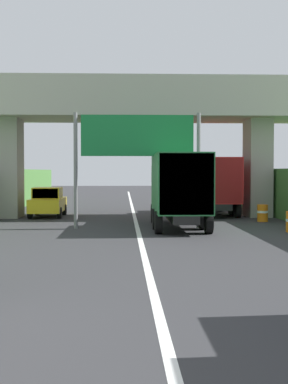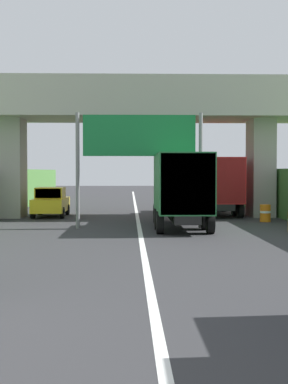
{
  "view_description": "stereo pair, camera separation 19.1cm",
  "coord_description": "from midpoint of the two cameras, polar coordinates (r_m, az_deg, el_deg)",
  "views": [
    {
      "loc": [
        -0.65,
        0.52,
        2.66
      ],
      "look_at": [
        0.0,
        17.75,
        2.0
      ],
      "focal_mm": 51.22,
      "sensor_mm": 36.0,
      "label": 1
    },
    {
      "loc": [
        -0.46,
        0.52,
        2.66
      ],
      "look_at": [
        0.0,
        17.75,
        2.0
      ],
      "focal_mm": 51.22,
      "sensor_mm": 36.0,
      "label": 2
    }
  ],
  "objects": [
    {
      "name": "car_yellow",
      "position": [
        32.33,
        -10.16,
        -1.04
      ],
      "size": [
        1.86,
        4.1,
        1.72
      ],
      "color": "gold",
      "rests_on": "ground"
    },
    {
      "name": "truck_green",
      "position": [
        25.45,
        3.37,
        0.55
      ],
      "size": [
        2.44,
        7.3,
        3.44
      ],
      "color": "black",
      "rests_on": "ground"
    },
    {
      "name": "overhead_highway_sign",
      "position": [
        25.38,
        -0.91,
        5.12
      ],
      "size": [
        5.88,
        0.18,
        5.36
      ],
      "color": "slate",
      "rests_on": "ground"
    },
    {
      "name": "truck_red",
      "position": [
        33.6,
        6.98,
        0.93
      ],
      "size": [
        2.44,
        7.3,
        3.44
      ],
      "color": "black",
      "rests_on": "ground"
    },
    {
      "name": "overpass_bridge",
      "position": [
        31.93,
        -1.17,
        8.07
      ],
      "size": [
        40.0,
        4.8,
        7.86
      ],
      "color": "#ADA89E",
      "rests_on": "ground"
    },
    {
      "name": "construction_barrel_5",
      "position": [
        29.47,
        12.06,
        -2.15
      ],
      "size": [
        0.57,
        0.57,
        0.9
      ],
      "color": "orange",
      "rests_on": "ground"
    },
    {
      "name": "lane_centre_stripe",
      "position": [
        25.45,
        -0.91,
        -3.8
      ],
      "size": [
        0.2,
        91.64,
        0.01
      ],
      "primitive_type": "cube",
      "color": "white",
      "rests_on": "ground"
    }
  ]
}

